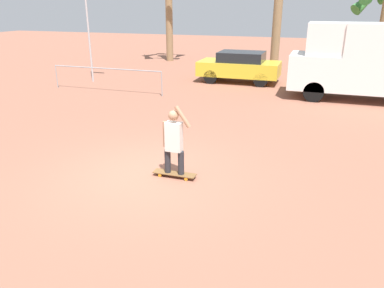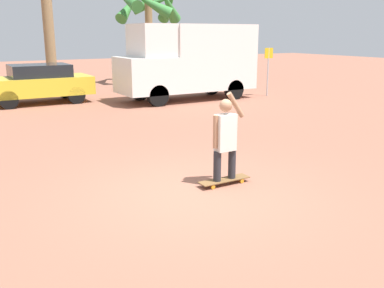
# 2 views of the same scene
# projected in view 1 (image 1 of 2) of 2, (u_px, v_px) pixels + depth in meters

# --- Properties ---
(ground_plane) EXTENTS (80.00, 80.00, 0.00)m
(ground_plane) POSITION_uv_depth(u_px,v_px,m) (145.00, 175.00, 8.70)
(ground_plane) COLOR #935B47
(skateboard) EXTENTS (1.00, 0.26, 0.10)m
(skateboard) POSITION_uv_depth(u_px,v_px,m) (175.00, 174.00, 8.56)
(skateboard) COLOR brown
(skateboard) RESTS_ON ground_plane
(person_skateboarder) EXTENTS (0.65, 0.23, 1.60)m
(person_skateboarder) POSITION_uv_depth(u_px,v_px,m) (174.00, 139.00, 8.26)
(person_skateboarder) COLOR #28282D
(person_skateboarder) RESTS_ON skateboard
(camper_van) EXTENTS (5.69, 2.02, 3.04)m
(camper_van) POSITION_uv_depth(u_px,v_px,m) (368.00, 60.00, 14.84)
(camper_van) COLOR black
(camper_van) RESTS_ON ground_plane
(parked_car_yellow) EXTENTS (4.00, 1.92, 1.51)m
(parked_car_yellow) POSITION_uv_depth(u_px,v_px,m) (240.00, 66.00, 18.75)
(parked_car_yellow) COLOR black
(parked_car_yellow) RESTS_ON ground_plane
(flagpole) EXTENTS (0.90, 0.12, 6.66)m
(flagpole) POSITION_uv_depth(u_px,v_px,m) (87.00, 3.00, 17.80)
(flagpole) COLOR #B7B7BC
(flagpole) RESTS_ON ground_plane
(plaza_railing_segment) EXTENTS (5.39, 0.05, 1.08)m
(plaza_railing_segment) POSITION_uv_depth(u_px,v_px,m) (106.00, 71.00, 16.57)
(plaza_railing_segment) COLOR #99999E
(plaza_railing_segment) RESTS_ON ground_plane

